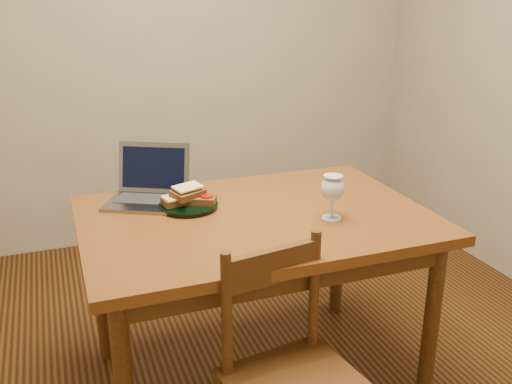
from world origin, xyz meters
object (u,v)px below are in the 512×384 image
object	(u,v)px
plate	(189,206)
milk_glass	(332,197)
table	(255,235)
laptop	(149,186)
chair	(293,369)

from	to	relation	value
plate	milk_glass	bearing A→B (deg)	-31.67
table	milk_glass	distance (m)	0.33
plate	milk_glass	world-z (taller)	milk_glass
table	plate	bearing A→B (deg)	145.28
table	plate	xyz separation A→B (m)	(-0.22, 0.15, 0.10)
table	milk_glass	size ratio (longest dim) A/B	7.59
plate	milk_glass	distance (m)	0.56
table	laptop	distance (m)	0.48
chair	milk_glass	size ratio (longest dim) A/B	2.61
table	chair	bearing A→B (deg)	-98.52
chair	laptop	size ratio (longest dim) A/B	1.15
chair	milk_glass	xyz separation A→B (m)	(0.33, 0.42, 0.37)
milk_glass	plate	bearing A→B (deg)	148.33
table	milk_glass	xyz separation A→B (m)	(0.25, -0.14, 0.17)
chair	laptop	xyz separation A→B (m)	(-0.26, 0.87, 0.34)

